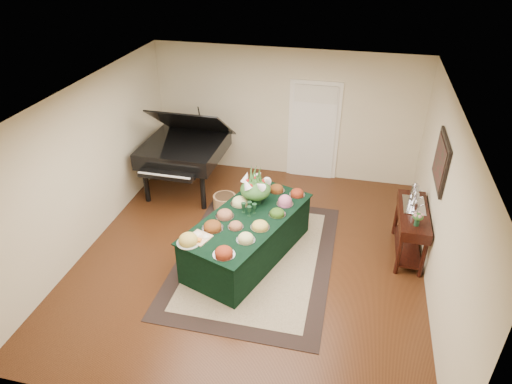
% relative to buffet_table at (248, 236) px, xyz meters
% --- Properties ---
extents(ground, '(6.00, 6.00, 0.00)m').
position_rel_buffet_table_xyz_m(ground, '(0.06, 0.02, -0.39)').
color(ground, black).
rests_on(ground, ground).
extents(area_rug, '(2.48, 3.47, 0.01)m').
position_rel_buffet_table_xyz_m(area_rug, '(0.13, -0.02, -0.38)').
color(area_rug, black).
rests_on(area_rug, ground).
extents(kitchen_doorway, '(1.05, 0.07, 2.10)m').
position_rel_buffet_table_xyz_m(kitchen_doorway, '(0.66, 2.99, 0.64)').
color(kitchen_doorway, white).
rests_on(kitchen_doorway, ground).
extents(buffet_table, '(1.84, 2.59, 0.77)m').
position_rel_buffet_table_xyz_m(buffet_table, '(0.00, 0.00, 0.00)').
color(buffet_table, black).
rests_on(buffet_table, ground).
extents(food_platters, '(1.65, 2.28, 0.13)m').
position_rel_buffet_table_xyz_m(food_platters, '(-0.04, 0.01, 0.43)').
color(food_platters, '#B8B8C1').
rests_on(food_platters, buffet_table).
extents(cutting_board, '(0.39, 0.39, 0.10)m').
position_rel_buffet_table_xyz_m(cutting_board, '(-0.56, -0.69, 0.42)').
color(cutting_board, tan).
rests_on(cutting_board, buffet_table).
extents(green_goblets, '(0.25, 0.21, 0.18)m').
position_rel_buffet_table_xyz_m(green_goblets, '(-0.01, 0.12, 0.47)').
color(green_goblets, '#14321D').
rests_on(green_goblets, buffet_table).
extents(floral_centerpiece, '(0.52, 0.52, 0.52)m').
position_rel_buffet_table_xyz_m(floral_centerpiece, '(0.01, 0.47, 0.69)').
color(floral_centerpiece, '#14321D').
rests_on(floral_centerpiece, buffet_table).
extents(grand_piano, '(1.62, 1.82, 1.82)m').
position_rel_buffet_table_xyz_m(grand_piano, '(-1.75, 1.83, 0.53)').
color(grand_piano, black).
rests_on(grand_piano, ground).
extents(wicker_basket, '(0.44, 0.44, 0.28)m').
position_rel_buffet_table_xyz_m(wicker_basket, '(-0.79, 1.30, -0.25)').
color(wicker_basket, '#99693D').
rests_on(wicker_basket, ground).
extents(mahogany_sideboard, '(0.45, 1.29, 0.85)m').
position_rel_buffet_table_xyz_m(mahogany_sideboard, '(2.55, 0.65, 0.27)').
color(mahogany_sideboard, black).
rests_on(mahogany_sideboard, ground).
extents(tea_service, '(0.34, 0.58, 0.30)m').
position_rel_buffet_table_xyz_m(tea_service, '(2.55, 0.84, 0.58)').
color(tea_service, '#B8B8C1').
rests_on(tea_service, mahogany_sideboard).
extents(pink_bouquet, '(0.18, 0.18, 0.23)m').
position_rel_buffet_table_xyz_m(pink_bouquet, '(2.55, 0.24, 0.62)').
color(pink_bouquet, '#14321D').
rests_on(pink_bouquet, mahogany_sideboard).
extents(wall_painting, '(0.05, 0.95, 0.75)m').
position_rel_buffet_table_xyz_m(wall_painting, '(2.77, 0.65, 1.36)').
color(wall_painting, black).
rests_on(wall_painting, ground).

